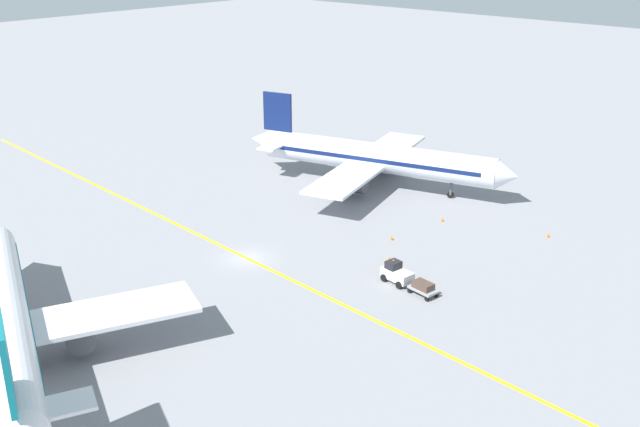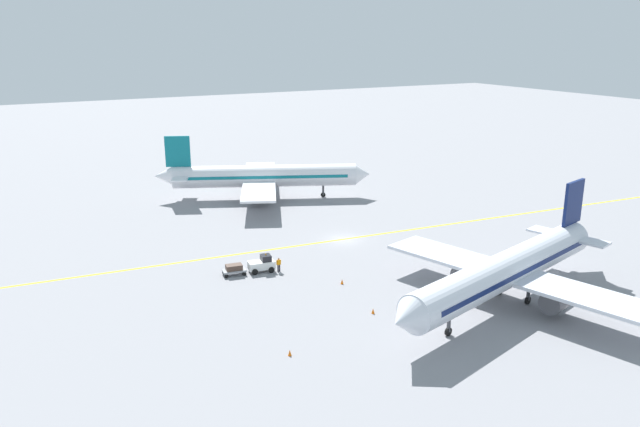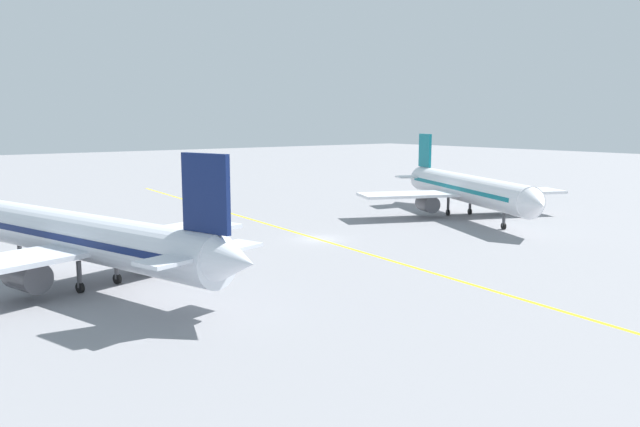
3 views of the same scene
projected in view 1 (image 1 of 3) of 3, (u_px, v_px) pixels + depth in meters
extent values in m
plane|color=gray|center=(247.00, 258.00, 73.84)|extent=(400.00, 400.00, 0.00)
cube|color=yellow|center=(247.00, 258.00, 73.84)|extent=(9.53, 119.68, 0.01)
cylinder|color=white|center=(4.00, 318.00, 54.95)|extent=(15.25, 28.95, 3.60)
cube|color=#0F727F|center=(3.00, 317.00, 54.89)|extent=(14.09, 26.22, 0.50)
cube|color=white|center=(6.00, 333.00, 54.36)|extent=(27.75, 15.92, 0.36)
cylinder|color=#4C4C51|center=(79.00, 334.00, 56.76)|extent=(3.29, 3.81, 2.20)
cube|color=#0F727F|center=(6.00, 363.00, 41.53)|extent=(1.92, 3.81, 5.00)
cube|color=white|center=(16.00, 417.00, 43.36)|extent=(9.21, 5.79, 0.24)
cylinder|color=#4C4C51|center=(1.00, 293.00, 63.95)|extent=(0.36, 0.36, 2.00)
cylinder|color=black|center=(3.00, 303.00, 64.32)|extent=(0.58, 0.85, 0.80)
cylinder|color=#4C4C51|center=(34.00, 355.00, 54.75)|extent=(0.36, 0.36, 2.00)
cylinder|color=black|center=(35.00, 367.00, 55.11)|extent=(0.58, 0.85, 0.80)
cylinder|color=silver|center=(377.00, 158.00, 92.63)|extent=(11.75, 29.83, 3.60)
cone|color=silver|center=(508.00, 175.00, 86.04)|extent=(3.95, 3.25, 3.42)
cone|color=silver|center=(262.00, 139.00, 99.24)|extent=(3.77, 3.73, 3.06)
cube|color=#0F1E51|center=(377.00, 156.00, 92.58)|extent=(10.96, 26.95, 0.50)
cube|color=silver|center=(370.00, 162.00, 93.30)|extent=(28.35, 12.74, 0.36)
cylinder|color=#4C4C51|center=(384.00, 161.00, 97.95)|extent=(3.00, 3.68, 2.20)
cylinder|color=#4C4C51|center=(353.00, 183.00, 89.56)|extent=(3.00, 3.68, 2.20)
cube|color=#0F1E51|center=(278.00, 112.00, 96.77)|extent=(1.45, 3.94, 5.00)
cube|color=silver|center=(281.00, 141.00, 97.98)|extent=(9.31, 4.79, 0.24)
cylinder|color=#4C4C51|center=(451.00, 187.00, 89.60)|extent=(0.36, 0.36, 2.00)
cylinder|color=black|center=(451.00, 195.00, 89.96)|extent=(0.49, 0.85, 0.80)
cylinder|color=#4C4C51|center=(367.00, 170.00, 95.66)|extent=(0.36, 0.36, 2.00)
cylinder|color=black|center=(367.00, 178.00, 96.02)|extent=(0.49, 0.85, 0.80)
cylinder|color=#4C4C51|center=(357.00, 177.00, 92.98)|extent=(0.36, 0.36, 2.00)
cylinder|color=black|center=(357.00, 185.00, 93.34)|extent=(0.49, 0.85, 0.80)
cube|color=white|center=(397.00, 275.00, 68.61)|extent=(1.91, 3.18, 0.90)
cube|color=black|center=(393.00, 265.00, 68.71)|extent=(1.42, 1.27, 0.70)
sphere|color=orange|center=(394.00, 261.00, 68.56)|extent=(0.16, 0.16, 0.16)
cylinder|color=black|center=(384.00, 278.00, 69.02)|extent=(0.35, 0.73, 0.70)
cylinder|color=black|center=(395.00, 273.00, 69.92)|extent=(0.35, 0.73, 0.70)
cylinder|color=black|center=(399.00, 285.00, 67.63)|extent=(0.35, 0.73, 0.70)
cylinder|color=black|center=(411.00, 280.00, 68.52)|extent=(0.35, 0.73, 0.70)
cube|color=gray|center=(423.00, 289.00, 66.42)|extent=(1.75, 2.77, 0.20)
cube|color=#4C382D|center=(423.00, 285.00, 66.27)|extent=(1.37, 1.96, 0.60)
cylinder|color=black|center=(409.00, 291.00, 66.90)|extent=(0.20, 0.46, 0.44)
cylinder|color=black|center=(419.00, 286.00, 67.65)|extent=(0.20, 0.46, 0.44)
cylinder|color=black|center=(427.00, 299.00, 65.41)|extent=(0.20, 0.46, 0.44)
cylinder|color=black|center=(436.00, 295.00, 66.17)|extent=(0.20, 0.46, 0.44)
cylinder|color=#23232D|center=(388.00, 269.00, 70.59)|extent=(0.16, 0.16, 0.85)
cylinder|color=#23232D|center=(390.00, 270.00, 70.47)|extent=(0.16, 0.16, 0.85)
cube|color=orange|center=(389.00, 262.00, 70.27)|extent=(0.23, 0.37, 0.60)
cylinder|color=orange|center=(387.00, 262.00, 70.41)|extent=(0.10, 0.10, 0.55)
cylinder|color=orange|center=(391.00, 263.00, 70.12)|extent=(0.10, 0.10, 0.55)
sphere|color=#9E7051|center=(389.00, 258.00, 70.11)|extent=(0.22, 0.22, 0.22)
cone|color=orange|center=(392.00, 238.00, 78.03)|extent=(0.32, 0.32, 0.55)
cone|color=orange|center=(323.00, 196.00, 89.80)|extent=(0.32, 0.32, 0.55)
cone|color=orange|center=(442.00, 219.00, 82.87)|extent=(0.32, 0.32, 0.55)
cone|color=orange|center=(548.00, 235.00, 78.69)|extent=(0.32, 0.32, 0.55)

